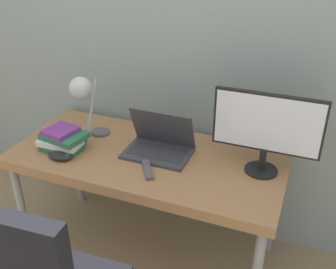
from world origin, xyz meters
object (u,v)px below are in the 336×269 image
book_stack (62,140)px  game_controller (60,155)px  monitor (267,128)px  desk_lamp (83,93)px  laptop (159,145)px

book_stack → game_controller: (0.04, -0.09, -0.04)m
monitor → desk_lamp: 1.03m
monitor → desk_lamp: monitor is taller
monitor → desk_lamp: size_ratio=1.29×
monitor → book_stack: monitor is taller
book_stack → laptop: bearing=18.3°
book_stack → game_controller: book_stack is taller
desk_lamp → game_controller: desk_lamp is taller
monitor → book_stack: 1.16m
desk_lamp → monitor: bearing=5.1°
desk_lamp → game_controller: (-0.06, -0.20, -0.31)m
laptop → desk_lamp: bearing=-171.5°
desk_lamp → book_stack: 0.31m
desk_lamp → book_stack: desk_lamp is taller
laptop → desk_lamp: 0.52m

